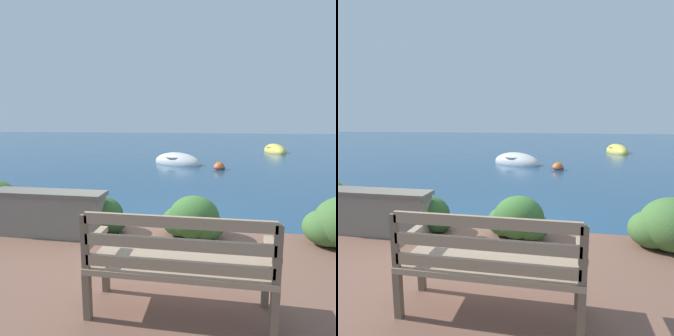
% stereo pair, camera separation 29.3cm
% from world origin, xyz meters
% --- Properties ---
extents(ground_plane, '(80.00, 80.00, 0.00)m').
position_xyz_m(ground_plane, '(0.00, 0.00, 0.00)').
color(ground_plane, navy).
extents(park_bench, '(1.55, 0.48, 0.93)m').
position_xyz_m(park_bench, '(0.70, -2.10, 0.70)').
color(park_bench, brown).
rests_on(park_bench, patio_terrace).
extents(stone_wall, '(1.68, 0.39, 0.65)m').
position_xyz_m(stone_wall, '(-1.37, -0.60, 0.55)').
color(stone_wall, slate).
rests_on(stone_wall, patio_terrace).
extents(hedge_clump_left, '(0.76, 0.55, 0.52)m').
position_xyz_m(hedge_clump_left, '(-0.66, -0.34, 0.44)').
color(hedge_clump_left, '#284C23').
rests_on(hedge_clump_left, patio_terrace).
extents(hedge_clump_centre, '(0.88, 0.64, 0.60)m').
position_xyz_m(hedge_clump_centre, '(0.69, -0.37, 0.48)').
color(hedge_clump_centre, '#38662D').
rests_on(hedge_clump_centre, patio_terrace).
extents(rowboat_nearest, '(2.52, 2.07, 0.86)m').
position_xyz_m(rowboat_nearest, '(-0.66, 8.26, 0.07)').
color(rowboat_nearest, silver).
rests_on(rowboat_nearest, ground_plane).
extents(rowboat_mid, '(1.39, 2.45, 0.87)m').
position_xyz_m(rowboat_mid, '(4.37, 13.90, 0.07)').
color(rowboat_mid, '#DBC64C').
rests_on(rowboat_mid, ground_plane).
extents(mooring_buoy, '(0.48, 0.48, 0.43)m').
position_xyz_m(mooring_buoy, '(1.11, 6.99, 0.08)').
color(mooring_buoy, orange).
rests_on(mooring_buoy, ground_plane).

